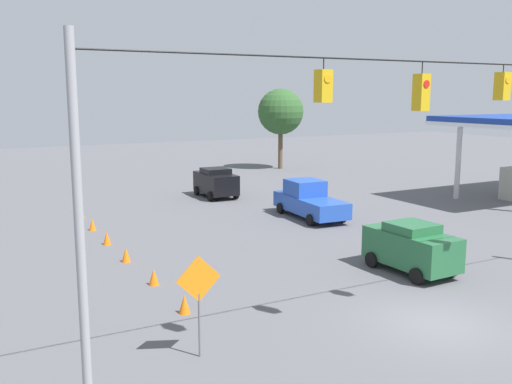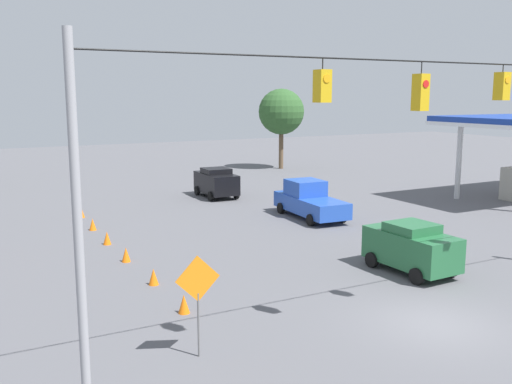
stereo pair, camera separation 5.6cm
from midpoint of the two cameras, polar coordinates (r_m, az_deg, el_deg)
The scene contains 13 objects.
ground_plane at distance 19.03m, azimuth 17.52°, elevation -12.47°, with size 140.00×140.00×0.00m, color #56565B.
overhead_signal_span at distance 17.42m, azimuth 19.61°, elevation 3.73°, with size 21.65×0.38×8.34m.
sedan_black_oncoming_deep at distance 39.71m, azimuth -4.08°, elevation 1.00°, with size 2.19×3.98×2.02m.
sedan_green_crossing_near at distance 23.70m, azimuth 15.19°, elevation -5.30°, with size 2.15×3.90×2.01m.
pickup_truck_blue_oncoming_far at distance 33.20m, azimuth 5.28°, elevation -0.86°, with size 2.56×5.67×2.12m.
traffic_cone_nearest at distance 19.05m, azimuth -7.26°, elevation -11.05°, with size 0.38×0.38×0.63m, color orange.
traffic_cone_second at distance 21.90m, azimuth -10.26°, elevation -8.35°, with size 0.38×0.38×0.63m, color orange.
traffic_cone_third at distance 25.03m, azimuth -12.93°, elevation -6.14°, with size 0.38×0.38×0.63m, color orange.
traffic_cone_fourth at distance 28.07m, azimuth -14.74°, elevation -4.49°, with size 0.38×0.38×0.63m, color orange.
traffic_cone_fifth at distance 31.19m, azimuth -16.10°, elevation -3.14°, with size 0.38×0.38×0.63m, color orange.
traffic_cone_farthest at distance 34.54m, azimuth -17.15°, elevation -1.97°, with size 0.38×0.38×0.63m, color orange.
work_zone_sign at distance 15.48m, azimuth -5.86°, elevation -9.39°, with size 1.27×0.06×2.84m.
tree_horizon_right at distance 54.78m, azimuth 2.45°, elevation 8.00°, with size 4.34×4.34×7.62m.
Camera 1 is at (12.89, 12.12, 7.03)m, focal length 40.00 mm.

